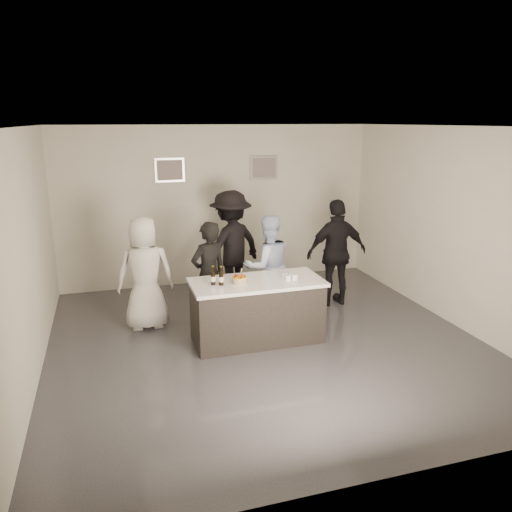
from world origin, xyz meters
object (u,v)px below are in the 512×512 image
(beer_bottle_a, at_px, (213,276))
(person_main_black, at_px, (209,275))
(beer_bottle_b, at_px, (221,276))
(person_guest_left, at_px, (145,273))
(cake, at_px, (240,280))
(bar_counter, at_px, (257,311))
(person_guest_back, at_px, (231,246))
(person_main_blue, at_px, (268,266))
(person_guest_right, at_px, (337,253))

(beer_bottle_a, xyz_separation_m, person_main_black, (0.08, 0.72, -0.21))
(beer_bottle_b, distance_m, person_guest_left, 1.37)
(cake, bearing_deg, bar_counter, 7.47)
(beer_bottle_a, height_order, beer_bottle_b, same)
(beer_bottle_b, bearing_deg, person_guest_left, 134.10)
(person_main_black, relative_size, person_guest_back, 0.85)
(beer_bottle_a, bearing_deg, bar_counter, 0.26)
(bar_counter, distance_m, cake, 0.55)
(cake, distance_m, beer_bottle_b, 0.28)
(beer_bottle_a, height_order, person_guest_back, person_guest_back)
(cake, bearing_deg, beer_bottle_b, -177.25)
(beer_bottle_b, bearing_deg, person_main_black, 91.50)
(beer_bottle_b, height_order, person_main_black, person_main_black)
(bar_counter, height_order, person_guest_left, person_guest_left)
(cake, distance_m, person_guest_back, 1.86)
(bar_counter, distance_m, person_guest_back, 1.87)
(person_main_blue, relative_size, person_guest_right, 0.91)
(beer_bottle_b, xyz_separation_m, person_guest_right, (2.25, 1.08, -0.12))
(person_main_black, xyz_separation_m, person_guest_back, (0.62, 1.08, 0.14))
(cake, xyz_separation_m, person_guest_left, (-1.21, 0.96, -0.07))
(beer_bottle_a, height_order, person_guest_left, person_guest_left)
(beer_bottle_a, relative_size, person_main_black, 0.16)
(cake, distance_m, person_guest_right, 2.25)
(beer_bottle_a, distance_m, person_guest_left, 1.27)
(beer_bottle_b, bearing_deg, person_guest_right, 25.63)
(bar_counter, distance_m, person_main_black, 0.97)
(bar_counter, height_order, person_guest_back, person_guest_back)
(person_main_black, height_order, person_main_blue, person_main_blue)
(bar_counter, distance_m, person_guest_right, 2.06)
(bar_counter, bearing_deg, person_main_blue, 62.65)
(person_main_black, height_order, person_guest_left, person_guest_left)
(beer_bottle_a, bearing_deg, beer_bottle_b, -23.25)
(beer_bottle_b, bearing_deg, cake, 2.75)
(bar_counter, distance_m, beer_bottle_b, 0.78)
(cake, height_order, beer_bottle_a, beer_bottle_a)
(cake, bearing_deg, beer_bottle_a, 175.10)
(cake, height_order, person_main_blue, person_main_blue)
(bar_counter, xyz_separation_m, beer_bottle_a, (-0.63, -0.00, 0.58))
(beer_bottle_b, distance_m, person_main_blue, 1.33)
(person_main_black, bearing_deg, person_guest_right, 166.12)
(beer_bottle_a, xyz_separation_m, beer_bottle_b, (0.10, -0.04, 0.00))
(person_main_blue, bearing_deg, cake, 48.19)
(beer_bottle_a, xyz_separation_m, person_guest_back, (0.70, 1.80, -0.07))
(person_main_black, relative_size, person_guest_right, 0.90)
(person_guest_right, xyz_separation_m, person_guest_back, (-1.65, 0.76, 0.06))
(person_main_blue, xyz_separation_m, person_guest_right, (1.28, 0.18, 0.08))
(bar_counter, bearing_deg, person_guest_right, 30.90)
(beer_bottle_b, distance_m, person_guest_right, 2.50)
(cake, distance_m, person_main_blue, 1.14)
(person_guest_right, bearing_deg, cake, 28.25)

